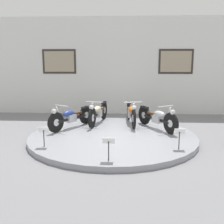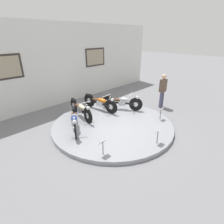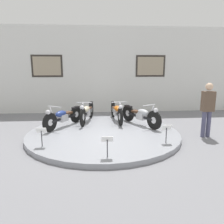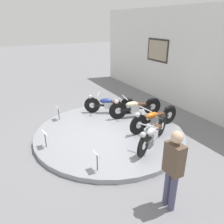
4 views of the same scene
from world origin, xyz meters
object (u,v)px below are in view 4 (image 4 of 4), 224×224
Objects in this scene: info_placard_front_centre at (45,135)px; info_placard_front_right at (97,157)px; motorcycle_silver at (153,133)px; motorcycle_orange at (154,118)px; motorcycle_blue at (109,104)px; info_placard_front_left at (58,110)px; visitor_standing at (173,167)px; motorcycle_cream at (135,107)px.

info_placard_front_centre is 1.00× the size of info_placard_front_right.
motorcycle_silver is 2.99m from info_placard_front_centre.
motorcycle_silver is 1.87m from info_placard_front_right.
motorcycle_silver is at bearing -39.70° from motorcycle_orange.
info_placard_front_left is at bearing -98.94° from motorcycle_blue.
visitor_standing reaches higher than info_placard_front_left.
motorcycle_silver is at bearing 0.00° from motorcycle_blue.
info_placard_front_left is 1.00× the size of info_placard_front_centre.
motorcycle_orange is 3.38m from info_placard_front_centre.
visitor_standing reaches higher than motorcycle_silver.
info_placard_front_centre is at bearing -152.26° from visitor_standing.
motorcycle_cream is 3.86× the size of info_placard_front_centre.
info_placard_front_centre is 1.83m from info_placard_front_right.
motorcycle_orange reaches higher than info_placard_front_left.
info_placard_front_centre is (-1.34, -2.68, -0.01)m from motorcycle_silver.
motorcycle_cream and motorcycle_orange have the same top height.
motorcycle_orange is 3.90× the size of info_placard_front_left.
info_placard_front_centre is at bearing -116.57° from motorcycle_silver.
motorcycle_silver is 3.40× the size of info_placard_front_centre.
info_placard_front_centre is (-0.55, -3.33, -0.02)m from motorcycle_orange.
info_placard_front_centre is at bearing -153.01° from info_placard_front_right.
motorcycle_cream is 1.14× the size of motorcycle_silver.
info_placard_front_right is at bearing -66.62° from motorcycle_orange.
info_placard_front_centre is at bearing -26.99° from info_placard_front_left.
visitor_standing is (2.62, -1.66, 0.42)m from motorcycle_orange.
motorcycle_cream reaches higher than info_placard_front_left.
motorcycle_orange reaches higher than motorcycle_silver.
motorcycle_cream is 2.00m from motorcycle_silver.
info_placard_front_centre is at bearing -99.38° from motorcycle_orange.
visitor_standing reaches higher than motorcycle_cream.
info_placard_front_left is at bearing -131.11° from motorcycle_orange.
visitor_standing is (4.51, -1.01, 0.44)m from motorcycle_blue.
info_placard_front_right is (2.19, -2.50, -0.02)m from motorcycle_cream.
motorcycle_cream is 2.72m from info_placard_front_left.
info_placard_front_left is (-2.18, -2.50, -0.02)m from motorcycle_orange.
motorcycle_silver is (0.79, -0.65, -0.01)m from motorcycle_orange.
motorcycle_orange reaches higher than motorcycle_blue.
info_placard_front_left is 1.83m from info_placard_front_centre.
motorcycle_blue is 3.29× the size of info_placard_front_centre.
info_placard_front_centre is at bearing -80.55° from motorcycle_cream.
motorcycle_orange is (1.89, 0.65, 0.02)m from motorcycle_blue.
motorcycle_orange is 3.90× the size of info_placard_front_right.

